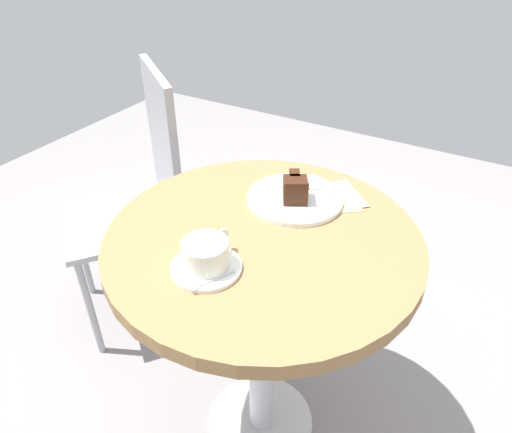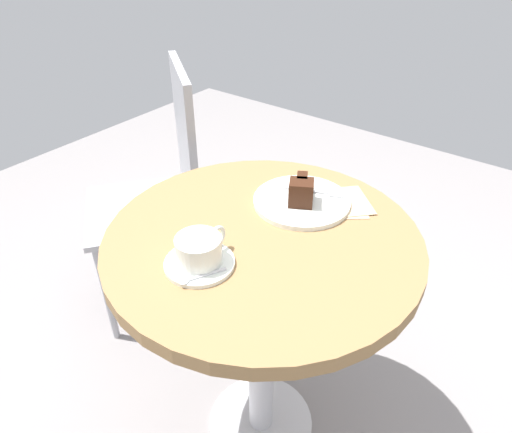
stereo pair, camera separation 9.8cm
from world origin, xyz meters
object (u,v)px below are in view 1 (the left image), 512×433
object	(u,v)px
saucer	(206,267)
cafe_chair	(143,187)
cake_plate	(297,199)
napkin	(330,197)
cake_slice	(295,189)
teaspoon	(207,282)
fork	(312,189)
coffee_cup	(206,253)

from	to	relation	value
saucer	cafe_chair	distance (m)	0.72
cake_plate	napkin	world-z (taller)	cake_plate
cake_slice	cafe_chair	distance (m)	0.66
napkin	cafe_chair	size ratio (longest dim) A/B	0.22
saucer	teaspoon	distance (m)	0.05
cake_slice	napkin	distance (m)	0.10
teaspoon	cake_slice	size ratio (longest dim) A/B	0.91
cake_plate	teaspoon	bearing A→B (deg)	177.76
cake_plate	fork	bearing A→B (deg)	-20.72
saucer	coffee_cup	distance (m)	0.03
teaspoon	coffee_cup	bearing A→B (deg)	-117.14
coffee_cup	cafe_chair	xyz separation A→B (m)	(0.41, 0.56, -0.23)
cake_plate	fork	distance (m)	0.05
cake_plate	cafe_chair	bearing A→B (deg)	81.07
saucer	cake_slice	bearing A→B (deg)	-8.05
teaspoon	cake_slice	distance (m)	0.34
teaspoon	fork	xyz separation A→B (m)	(0.40, -0.03, 0.00)
fork	cake_plate	bearing A→B (deg)	-132.66
saucer	cake_plate	distance (m)	0.32
cake_plate	saucer	bearing A→B (deg)	172.09
cake_plate	napkin	bearing A→B (deg)	-50.03
fork	cafe_chair	bearing A→B (deg)	153.86
saucer	cafe_chair	size ratio (longest dim) A/B	0.15
cake_slice	coffee_cup	bearing A→B (deg)	171.90
coffee_cup	cake_slice	xyz separation A→B (m)	(0.30, -0.04, 0.00)
coffee_cup	napkin	bearing A→B (deg)	-16.43
coffee_cup	cake_plate	bearing A→B (deg)	-7.96
cake_plate	fork	xyz separation A→B (m)	(0.05, -0.02, 0.01)
saucer	cake_slice	xyz separation A→B (m)	(0.30, -0.04, 0.04)
saucer	coffee_cup	bearing A→B (deg)	-2.78
saucer	fork	world-z (taller)	fork
cake_slice	teaspoon	bearing A→B (deg)	177.81
teaspoon	cake_plate	distance (m)	0.35
cake_slice	cafe_chair	bearing A→B (deg)	80.10
napkin	saucer	bearing A→B (deg)	163.69
cake_slice	saucer	bearing A→B (deg)	171.95
coffee_cup	cake_plate	size ratio (longest dim) A/B	0.53
saucer	cake_plate	bearing A→B (deg)	-7.91
cake_slice	cafe_chair	world-z (taller)	cafe_chair
cake_plate	cake_slice	size ratio (longest dim) A/B	2.45
saucer	cafe_chair	bearing A→B (deg)	54.01
coffee_cup	fork	size ratio (longest dim) A/B	0.87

